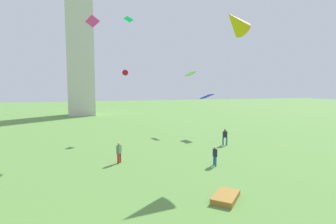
{
  "coord_description": "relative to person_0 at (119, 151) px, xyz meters",
  "views": [
    {
      "loc": [
        -4.34,
        -3.76,
        6.24
      ],
      "look_at": [
        1.48,
        14.41,
        4.44
      ],
      "focal_mm": 28.0,
      "sensor_mm": 36.0,
      "label": 1
    }
  ],
  "objects": [
    {
      "name": "kite_bundle_1",
      "position": [
        4.74,
        -8.97,
        -0.82
      ],
      "size": [
        2.31,
        2.32,
        0.33
      ],
      "primitive_type": "cube",
      "rotation": [
        0.0,
        0.0,
        0.79
      ],
      "color": "olive",
      "rests_on": "ground_plane"
    },
    {
      "name": "kite_flying_0",
      "position": [
        2.5,
        12.42,
        7.25
      ],
      "size": [
        0.96,
        1.33,
        1.0
      ],
      "rotation": [
        0.0,
        0.0,
        2.95
      ],
      "color": "red"
    },
    {
      "name": "kite_flying_3",
      "position": [
        2.27,
        7.94,
        12.68
      ],
      "size": [
        1.11,
        0.98,
        0.47
      ],
      "rotation": [
        0.0,
        0.0,
        3.71
      ],
      "color": "#14D19A"
    },
    {
      "name": "kite_flying_4",
      "position": [
        9.79,
        -1.48,
        10.75
      ],
      "size": [
        2.92,
        2.13,
        2.45
      ],
      "rotation": [
        0.0,
        0.0,
        4.96
      ],
      "color": "#C4B20C"
    },
    {
      "name": "person_2",
      "position": [
        7.21,
        -3.04,
        -0.1
      ],
      "size": [
        0.28,
        0.49,
        1.57
      ],
      "rotation": [
        0.0,
        0.0,
        4.61
      ],
      "color": "#235693",
      "rests_on": "ground_plane"
    },
    {
      "name": "kite_flying_1",
      "position": [
        -1.57,
        7.42,
        12.06
      ],
      "size": [
        1.47,
        1.48,
        0.99
      ],
      "rotation": [
        0.0,
        0.0,
        5.21
      ],
      "color": "#ED2EB0"
    },
    {
      "name": "kite_flying_2",
      "position": [
        12.11,
        13.97,
        7.24
      ],
      "size": [
        1.2,
        1.73,
        0.64
      ],
      "rotation": [
        0.0,
        0.0,
        4.84
      ],
      "color": "green"
    },
    {
      "name": "kite_flying_5",
      "position": [
        12.62,
        9.53,
        4.08
      ],
      "size": [
        1.64,
        1.87,
        0.68
      ],
      "rotation": [
        0.0,
        0.0,
        2.02
      ],
      "color": "#0C1BE7"
    },
    {
      "name": "person_0",
      "position": [
        0.0,
        0.0,
        0.0
      ],
      "size": [
        0.47,
        0.52,
        1.74
      ],
      "rotation": [
        0.0,
        0.0,
        0.99
      ],
      "color": "red",
      "rests_on": "ground_plane"
    },
    {
      "name": "person_3",
      "position": [
        11.79,
        3.34,
        0.01
      ],
      "size": [
        0.53,
        0.39,
        1.76
      ],
      "rotation": [
        0.0,
        0.0,
        2.83
      ],
      "color": "#235693",
      "rests_on": "ground_plane"
    }
  ]
}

